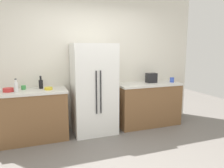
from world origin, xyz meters
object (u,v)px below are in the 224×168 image
object	(u,v)px
cup_b	(24,87)
bowl_a	(48,88)
bowl_b	(8,90)
refrigerator	(94,89)
bottle_b	(16,87)
toaster	(151,78)
bottle_a	(41,84)
cup_a	(172,80)

from	to	relation	value
cup_b	bowl_a	world-z (taller)	cup_b
cup_b	bowl_b	distance (m)	0.27
refrigerator	bottle_b	bearing A→B (deg)	-178.18
refrigerator	bottle_b	size ratio (longest dim) A/B	7.51
toaster	bottle_a	bearing A→B (deg)	177.56
bottle_b	bowl_a	bearing A→B (deg)	3.77
bottle_b	cup_b	xyz separation A→B (m)	(0.10, 0.22, -0.05)
refrigerator	toaster	size ratio (longest dim) A/B	8.04
cup_a	bowl_b	distance (m)	3.21
bottle_a	cup_b	world-z (taller)	bottle_a
bottle_a	bottle_b	distance (m)	0.45
refrigerator	bottle_a	distance (m)	0.97
bottle_a	cup_b	distance (m)	0.30
cup_b	bottle_b	bearing A→B (deg)	-115.07
bottle_a	cup_a	bearing A→B (deg)	-4.35
bottle_a	bowl_b	xyz separation A→B (m)	(-0.53, -0.12, -0.06)
refrigerator	toaster	xyz separation A→B (m)	(1.28, 0.07, 0.15)
toaster	bottle_b	distance (m)	2.63
bottle_b	toaster	bearing A→B (deg)	2.43
refrigerator	bowl_b	bearing A→B (deg)	178.37
refrigerator	bowl_b	distance (m)	1.48
toaster	bottle_a	xyz separation A→B (m)	(-2.23, 0.10, -0.01)
bottle_a	bowl_b	size ratio (longest dim) A/B	1.35
bottle_b	cup_a	bearing A→B (deg)	0.06
toaster	bottle_b	bearing A→B (deg)	-177.57
cup_b	cup_a	bearing A→B (deg)	-4.11
cup_b	bowl_a	distance (m)	0.45
bottle_a	bowl_b	world-z (taller)	bottle_a
bottle_a	bowl_a	world-z (taller)	bottle_a
refrigerator	cup_b	size ratio (longest dim) A/B	21.22
toaster	cup_a	xyz separation A→B (m)	(0.45, -0.11, -0.05)
toaster	cup_b	bearing A→B (deg)	177.61
cup_a	cup_b	size ratio (longest dim) A/B	1.29
bowl_a	bowl_b	distance (m)	0.65
bottle_a	cup_a	distance (m)	2.69
toaster	bottle_b	xyz separation A→B (m)	(-2.63, -0.11, -0.01)
toaster	bowl_a	bearing A→B (deg)	-177.89
bottle_a	cup_b	bearing A→B (deg)	178.03
cup_a	bowl_b	xyz separation A→B (m)	(-3.21, 0.08, -0.02)
refrigerator	bottle_a	world-z (taller)	refrigerator
bottle_b	bowl_a	xyz separation A→B (m)	(0.52, 0.03, -0.07)
bottle_a	bottle_b	size ratio (longest dim) A/B	1.02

